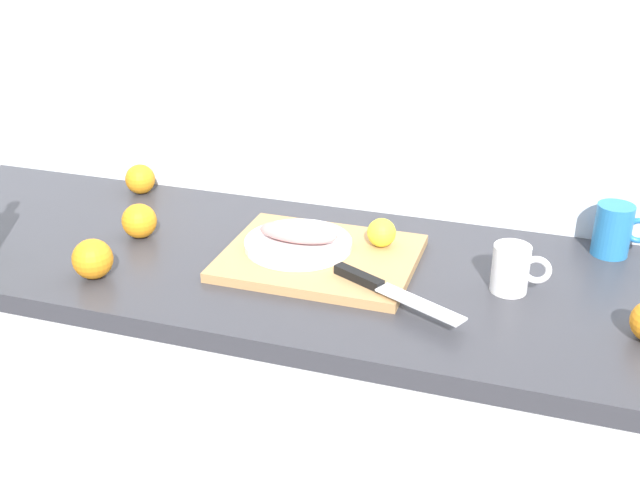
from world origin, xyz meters
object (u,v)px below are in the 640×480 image
(coffee_mug_0, at_px, (614,230))
(coffee_mug_1, at_px, (512,269))
(white_plate, at_px, (298,244))
(orange_0, at_px, (139,221))
(lemon_0, at_px, (382,233))
(fish_fillet, at_px, (298,233))
(chef_knife, at_px, (380,286))
(cutting_board, at_px, (320,258))

(coffee_mug_0, distance_m, coffee_mug_1, 0.29)
(white_plate, height_order, orange_0, orange_0)
(coffee_mug_0, bearing_deg, white_plate, -161.28)
(lemon_0, xyz_separation_m, orange_0, (-0.52, -0.08, -0.01))
(lemon_0, distance_m, orange_0, 0.53)
(fish_fillet, distance_m, coffee_mug_1, 0.43)
(lemon_0, height_order, coffee_mug_0, coffee_mug_0)
(chef_knife, relative_size, coffee_mug_0, 2.36)
(cutting_board, relative_size, orange_0, 5.10)
(cutting_board, relative_size, white_plate, 1.74)
(fish_fillet, height_order, orange_0, orange_0)
(cutting_board, distance_m, white_plate, 0.06)
(lemon_0, xyz_separation_m, coffee_mug_1, (0.27, -0.08, -0.00))
(chef_knife, relative_size, lemon_0, 4.55)
(coffee_mug_0, bearing_deg, chef_knife, -140.64)
(cutting_board, xyz_separation_m, fish_fillet, (-0.05, 0.01, 0.04))
(coffee_mug_0, bearing_deg, lemon_0, -161.79)
(fish_fillet, relative_size, coffee_mug_0, 1.44)
(white_plate, xyz_separation_m, coffee_mug_0, (0.62, 0.21, 0.03))
(fish_fillet, distance_m, chef_knife, 0.24)
(chef_knife, height_order, coffee_mug_1, coffee_mug_1)
(orange_0, bearing_deg, fish_fillet, 3.04)
(cutting_board, distance_m, coffee_mug_0, 0.61)
(white_plate, relative_size, coffee_mug_1, 2.02)
(fish_fillet, bearing_deg, orange_0, -176.96)
(lemon_0, relative_size, coffee_mug_1, 0.54)
(white_plate, height_order, lemon_0, lemon_0)
(coffee_mug_0, height_order, orange_0, coffee_mug_0)
(lemon_0, height_order, coffee_mug_1, coffee_mug_1)
(coffee_mug_1, xyz_separation_m, orange_0, (-0.79, -0.00, -0.01))
(cutting_board, relative_size, lemon_0, 6.45)
(fish_fillet, distance_m, orange_0, 0.36)
(cutting_board, bearing_deg, coffee_mug_0, 21.55)
(chef_knife, relative_size, coffee_mug_1, 2.47)
(coffee_mug_1, height_order, orange_0, coffee_mug_1)
(white_plate, xyz_separation_m, chef_knife, (0.21, -0.13, 0.00))
(fish_fillet, bearing_deg, white_plate, 0.00)
(coffee_mug_0, distance_m, orange_0, 1.00)
(lemon_0, bearing_deg, coffee_mug_1, -15.49)
(fish_fillet, xyz_separation_m, chef_knife, (0.21, -0.13, -0.02))
(white_plate, height_order, coffee_mug_0, coffee_mug_0)
(white_plate, xyz_separation_m, fish_fillet, (-0.00, 0.00, 0.03))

